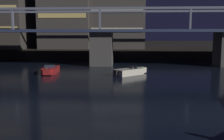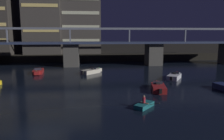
% 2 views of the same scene
% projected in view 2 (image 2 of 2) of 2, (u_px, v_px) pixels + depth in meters
% --- Properties ---
extents(ground_plane, '(400.00, 400.00, 0.00)m').
position_uv_depth(ground_plane, '(40.00, 133.00, 17.49)').
color(ground_plane, black).
extents(far_riverbank, '(240.00, 80.00, 2.20)m').
position_uv_depth(far_riverbank, '(79.00, 49.00, 101.38)').
color(far_riverbank, black).
rests_on(far_riverbank, ground).
extents(river_bridge, '(89.47, 6.40, 9.38)m').
position_uv_depth(river_bridge, '(71.00, 50.00, 53.82)').
color(river_bridge, '#4C4944').
rests_on(river_bridge, ground).
extents(tower_central, '(11.37, 9.12, 19.95)m').
position_uv_depth(tower_central, '(81.00, 20.00, 66.05)').
color(tower_central, '#423D38').
rests_on(tower_central, far_riverbank).
extents(speedboat_near_center, '(2.15, 5.23, 1.16)m').
position_uv_depth(speedboat_near_center, '(38.00, 71.00, 44.25)').
color(speedboat_near_center, maroon).
rests_on(speedboat_near_center, ground).
extents(speedboat_mid_center, '(3.88, 4.75, 1.16)m').
position_uv_depth(speedboat_mid_center, '(174.00, 77.00, 38.74)').
color(speedboat_mid_center, silver).
rests_on(speedboat_mid_center, ground).
extents(speedboat_far_left, '(4.44, 4.34, 1.16)m').
position_uv_depth(speedboat_far_left, '(91.00, 71.00, 44.34)').
color(speedboat_far_left, beige).
rests_on(speedboat_far_left, ground).
extents(speedboat_far_center, '(2.56, 5.22, 1.16)m').
position_uv_depth(speedboat_far_center, '(158.00, 88.00, 30.68)').
color(speedboat_far_center, maroon).
rests_on(speedboat_far_center, ground).
extents(dinghy_with_paddler, '(2.62, 2.64, 1.36)m').
position_uv_depth(dinghy_with_paddler, '(144.00, 105.00, 23.54)').
color(dinghy_with_paddler, '#196066').
rests_on(dinghy_with_paddler, ground).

